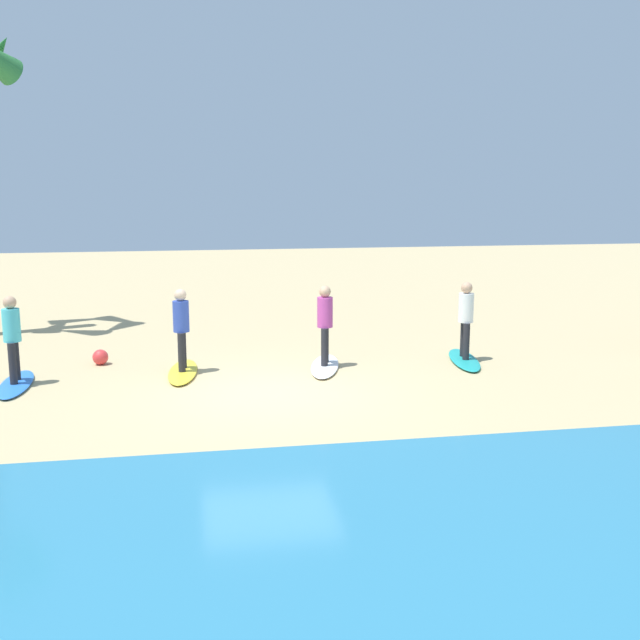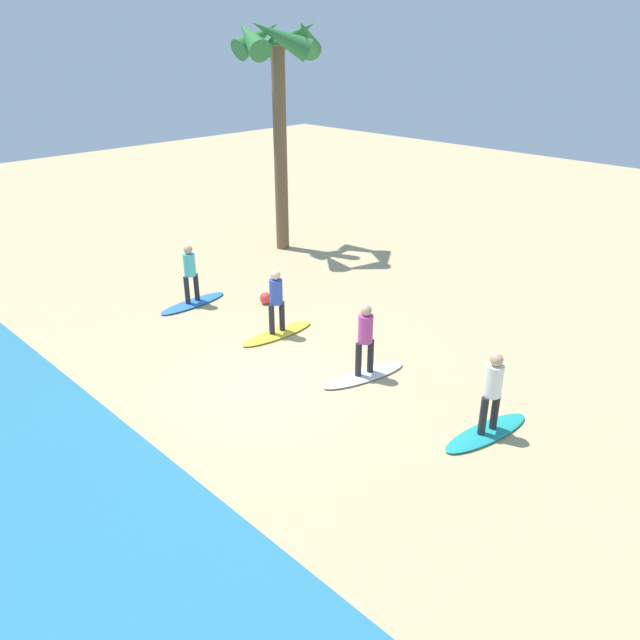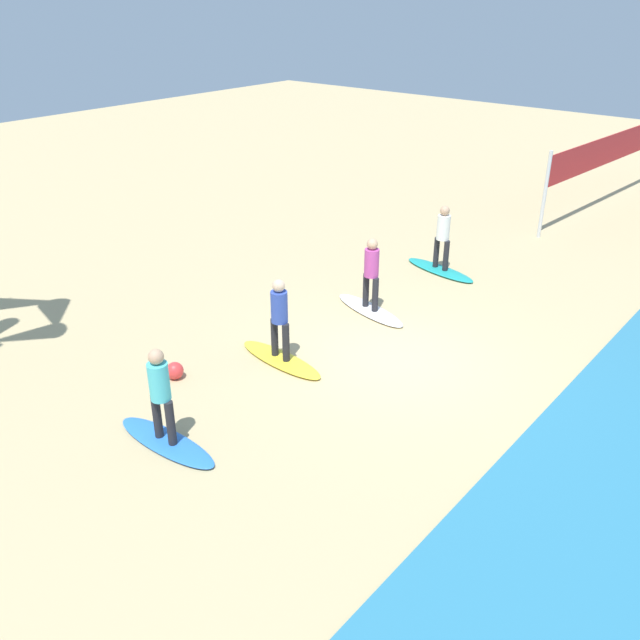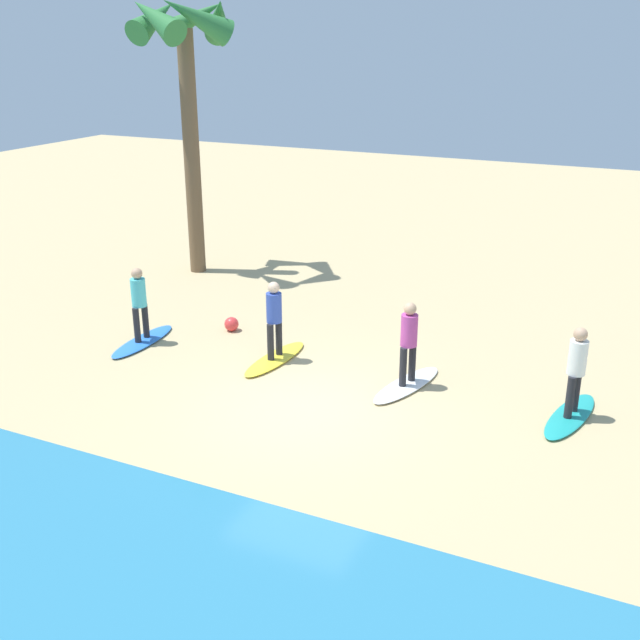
% 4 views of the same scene
% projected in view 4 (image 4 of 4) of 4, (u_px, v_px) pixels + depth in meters
% --- Properties ---
extents(ground_plane, '(60.00, 60.00, 0.00)m').
position_uv_depth(ground_plane, '(306.00, 409.00, 13.94)').
color(ground_plane, tan).
extents(surfboard_teal, '(0.93, 2.17, 0.09)m').
position_uv_depth(surfboard_teal, '(570.00, 416.00, 13.58)').
color(surfboard_teal, teal).
rests_on(surfboard_teal, ground).
extents(surfer_teal, '(0.32, 0.45, 1.64)m').
position_uv_depth(surfer_teal, '(577.00, 365.00, 13.23)').
color(surfer_teal, '#232328').
rests_on(surfer_teal, surfboard_teal).
extents(surfboard_white, '(1.05, 2.17, 0.09)m').
position_uv_depth(surfboard_white, '(407.00, 385.00, 14.78)').
color(surfboard_white, white).
rests_on(surfboard_white, ground).
extents(surfer_white, '(0.32, 0.45, 1.64)m').
position_uv_depth(surfer_white, '(409.00, 337.00, 14.43)').
color(surfer_white, '#232328').
rests_on(surfer_white, surfboard_white).
extents(surfboard_yellow, '(0.72, 2.14, 0.09)m').
position_uv_depth(surfboard_yellow, '(275.00, 359.00, 15.96)').
color(surfboard_yellow, yellow).
rests_on(surfboard_yellow, ground).
extents(surfer_yellow, '(0.32, 0.46, 1.64)m').
position_uv_depth(surfer_yellow, '(274.00, 314.00, 15.61)').
color(surfer_yellow, '#232328').
rests_on(surfer_yellow, surfboard_yellow).
extents(surfboard_blue, '(0.63, 2.12, 0.09)m').
position_uv_depth(surfboard_blue, '(143.00, 341.00, 16.87)').
color(surfboard_blue, blue).
rests_on(surfboard_blue, ground).
extents(surfer_blue, '(0.32, 0.46, 1.64)m').
position_uv_depth(surfer_blue, '(139.00, 299.00, 16.52)').
color(surfer_blue, '#232328').
rests_on(surfer_blue, surfboard_blue).
extents(palm_tree, '(2.88, 3.03, 7.49)m').
position_uv_depth(palm_tree, '(186.00, 50.00, 19.90)').
color(palm_tree, brown).
rests_on(palm_tree, ground).
extents(beach_ball, '(0.33, 0.33, 0.33)m').
position_uv_depth(beach_ball, '(231.00, 324.00, 17.52)').
color(beach_ball, '#E53838').
rests_on(beach_ball, ground).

